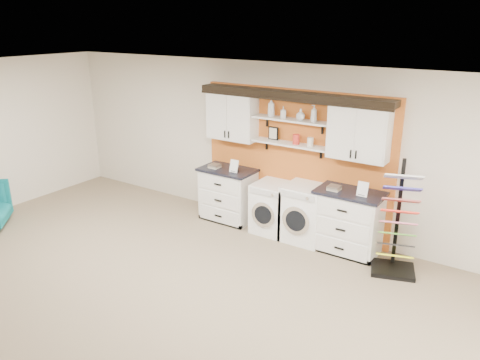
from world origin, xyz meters
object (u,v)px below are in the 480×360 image
Objects in this scene: base_cabinet_right at (348,221)px; dryer at (305,213)px; washer at (273,207)px; sample_rack at (396,238)px; base_cabinet_left at (228,194)px.

base_cabinet_right reaches higher than dryer.
base_cabinet_right reaches higher than washer.
sample_rack is at bearing -8.46° from dryer.
base_cabinet_left is 0.96× the size of base_cabinet_right.
base_cabinet_right is 1.08× the size of dryer.
washer is (-1.32, -0.00, -0.06)m from base_cabinet_right.
washer is at bearing 155.97° from sample_rack.
base_cabinet_left is at bearing 179.87° from dryer.
base_cabinet_right is 0.83m from sample_rack.
dryer is 1.54m from sample_rack.
base_cabinet_left is 0.94m from washer.
sample_rack reaches higher than base_cabinet_right.
base_cabinet_left is 1.14× the size of washer.
base_cabinet_right is 1.33m from washer.
washer is (0.94, -0.00, -0.05)m from base_cabinet_left.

